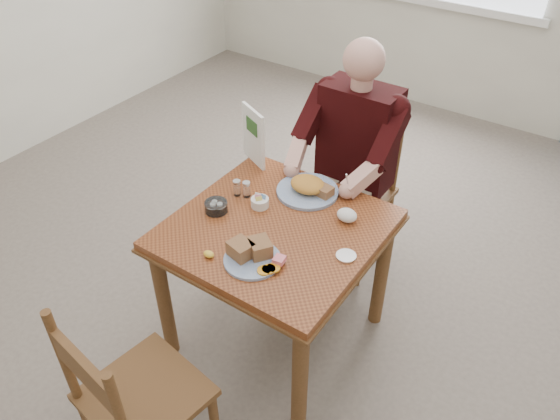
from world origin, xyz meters
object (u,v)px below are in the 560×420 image
Objects in this scene: far_plate at (309,188)px; diner at (351,147)px; chair_far at (354,190)px; table at (276,244)px; near_plate at (253,254)px; chair_near at (134,401)px.

diner is at bearing 88.52° from far_plate.
chair_far is 0.34m from diner.
table is 0.97× the size of chair_far.
near_plate is 0.54m from far_plate.
near_plate is (0.05, -0.24, 0.14)m from table.
diner reaches higher than chair_far.
chair_near is 1.23m from far_plate.
chair_far is 1.08m from near_plate.
far_plate is (-0.01, 0.30, 0.14)m from table.
far_plate reaches higher than table.
table is 0.91m from chair_near.
near_plate is (0.05, -0.95, -0.03)m from diner.
table is 0.66× the size of diner.
table is 0.97× the size of chair_near.
near_plate is 0.91× the size of far_plate.
chair_near reaches higher than far_plate.
table is at bearing 87.54° from chair_near.
table is 0.28m from near_plate.
chair_far is (0.00, 0.80, -0.16)m from table.
near_plate is at bearing 82.69° from chair_near.
diner reaches higher than table.
far_plate is at bearing 96.02° from near_plate.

